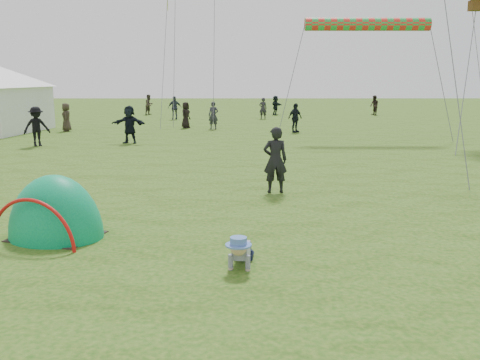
{
  "coord_description": "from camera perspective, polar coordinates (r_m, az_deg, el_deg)",
  "views": [
    {
      "loc": [
        0.4,
        -8.42,
        3.14
      ],
      "look_at": [
        0.44,
        2.57,
        1.0
      ],
      "focal_mm": 40.0,
      "sensor_mm": 36.0,
      "label": 1
    }
  ],
  "objects": [
    {
      "name": "standing_adult",
      "position": [
        14.55,
        3.78,
        2.15
      ],
      "size": [
        0.69,
        0.48,
        1.81
      ],
      "primitive_type": "imported",
      "rotation": [
        0.0,
        0.0,
        3.21
      ],
      "color": "black",
      "rests_on": "ground"
    },
    {
      "name": "crowd_person_5",
      "position": [
        44.54,
        3.81,
        7.96
      ],
      "size": [
        1.02,
        1.53,
        1.58
      ],
      "primitive_type": "imported",
      "rotation": [
        0.0,
        0.0,
        1.99
      ],
      "color": "black",
      "rests_on": "ground"
    },
    {
      "name": "crowd_person_12",
      "position": [
        32.38,
        -2.86,
        6.89
      ],
      "size": [
        0.66,
        0.49,
        1.65
      ],
      "primitive_type": "imported",
      "rotation": [
        0.0,
        0.0,
        6.12
      ],
      "color": "#292A33",
      "rests_on": "ground"
    },
    {
      "name": "crowd_person_8",
      "position": [
        30.58,
        5.9,
        6.61
      ],
      "size": [
        1.02,
        0.89,
        1.65
      ],
      "primitive_type": "imported",
      "rotation": [
        0.0,
        0.0,
        0.63
      ],
      "color": "black",
      "rests_on": "ground"
    },
    {
      "name": "crowd_person_3",
      "position": [
        36.26,
        -21.84,
        6.63
      ],
      "size": [
        1.24,
        1.24,
        1.73
      ],
      "primitive_type": "imported",
      "rotation": [
        0.0,
        0.0,
        3.93
      ],
      "color": "black",
      "rests_on": "ground"
    },
    {
      "name": "rainbow_tube_kite",
      "position": [
        28.26,
        13.43,
        15.86
      ],
      "size": [
        6.19,
        0.64,
        0.64
      ],
      "primitive_type": "cylinder",
      "rotation": [
        0.0,
        1.57,
        0.0
      ],
      "color": "red"
    },
    {
      "name": "crowd_person_1",
      "position": [
        45.29,
        -9.66,
        7.93
      ],
      "size": [
        0.97,
        1.02,
        1.66
      ],
      "primitive_type": "imported",
      "rotation": [
        0.0,
        0.0,
        0.99
      ],
      "color": "#393129",
      "rests_on": "ground"
    },
    {
      "name": "popup_tent",
      "position": [
        11.29,
        -18.97,
        -5.74
      ],
      "size": [
        2.34,
        2.12,
        2.5
      ],
      "primitive_type": "ellipsoid",
      "rotation": [
        0.0,
        0.0,
        -0.32
      ],
      "color": "#007C51",
      "rests_on": "ground"
    },
    {
      "name": "crowd_person_7",
      "position": [
        45.62,
        14.14,
        7.74
      ],
      "size": [
        0.8,
        0.92,
        1.61
      ],
      "primitive_type": "imported",
      "rotation": [
        0.0,
        0.0,
        4.98
      ],
      "color": "black",
      "rests_on": "ground"
    },
    {
      "name": "crowd_person_9",
      "position": [
        26.07,
        -20.88,
        5.35
      ],
      "size": [
        1.34,
        1.2,
        1.8
      ],
      "primitive_type": "imported",
      "rotation": [
        0.0,
        0.0,
        0.58
      ],
      "color": "black",
      "rests_on": "ground"
    },
    {
      "name": "crowd_person_11",
      "position": [
        26.01,
        -11.72,
        5.82
      ],
      "size": [
        1.73,
        0.83,
        1.79
      ],
      "primitive_type": "imported",
      "rotation": [
        0.0,
        0.0,
        6.1
      ],
      "color": "black",
      "rests_on": "ground"
    },
    {
      "name": "crowd_person_0",
      "position": [
        40.18,
        2.47,
        7.64
      ],
      "size": [
        0.6,
        0.42,
        1.58
      ],
      "primitive_type": "imported",
      "rotation": [
        0.0,
        0.0,
        3.22
      ],
      "color": "#242328",
      "rests_on": "ground"
    },
    {
      "name": "crawling_toddler",
      "position": [
        8.95,
        0.06,
        -7.47
      ],
      "size": [
        0.66,
        0.86,
        0.6
      ],
      "primitive_type": null,
      "rotation": [
        0.0,
        0.0,
        -0.16
      ],
      "color": "black",
      "rests_on": "ground"
    },
    {
      "name": "ground",
      "position": [
        8.99,
        -2.77,
        -9.43
      ],
      "size": [
        140.0,
        140.0,
        0.0
      ],
      "primitive_type": "plane",
      "color": "#18470E"
    },
    {
      "name": "crowd_person_4",
      "position": [
        33.24,
        -5.81,
        6.9
      ],
      "size": [
        0.77,
        0.91,
        1.59
      ],
      "primitive_type": "imported",
      "rotation": [
        0.0,
        0.0,
        1.18
      ],
      "color": "black",
      "rests_on": "ground"
    },
    {
      "name": "crowd_person_2",
      "position": [
        40.03,
        -6.97,
        7.65
      ],
      "size": [
        1.07,
        0.63,
        1.71
      ],
      "primitive_type": "imported",
      "rotation": [
        0.0,
        0.0,
        3.37
      ],
      "color": "#2B3341",
      "rests_on": "ground"
    },
    {
      "name": "crowd_person_10",
      "position": [
        32.67,
        -18.04,
        6.38
      ],
      "size": [
        0.69,
        0.89,
        1.62
      ],
      "primitive_type": "imported",
      "rotation": [
        0.0,
        0.0,
        4.96
      ],
      "color": "#332A21",
      "rests_on": "ground"
    }
  ]
}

